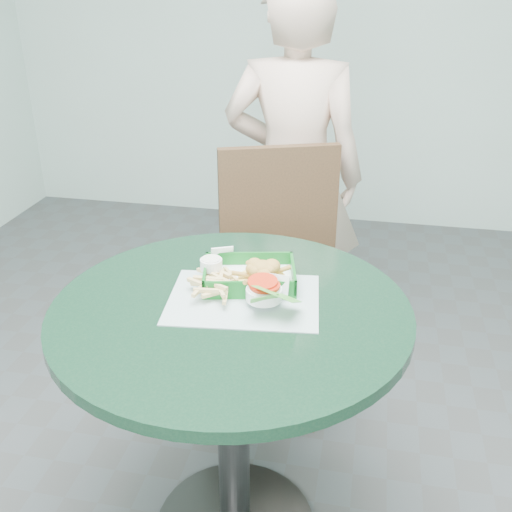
% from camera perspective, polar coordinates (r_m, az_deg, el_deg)
% --- Properties ---
extents(cafe_table, '(0.88, 0.88, 0.75)m').
position_cam_1_polar(cafe_table, '(1.57, -2.30, -10.70)').
color(cafe_table, '#363636').
rests_on(cafe_table, floor).
extents(dining_chair, '(0.45, 0.45, 0.93)m').
position_cam_1_polar(dining_chair, '(2.22, 1.62, -0.28)').
color(dining_chair, black).
rests_on(dining_chair, floor).
extents(diner_person, '(0.56, 0.37, 1.54)m').
position_cam_1_polar(diner_person, '(2.39, 3.59, 7.71)').
color(diner_person, beige).
rests_on(diner_person, floor).
extents(placemat, '(0.40, 0.31, 0.00)m').
position_cam_1_polar(placemat, '(1.49, -1.17, -4.79)').
color(placemat, '#9DB5B4').
rests_on(placemat, cafe_table).
extents(food_basket, '(0.23, 0.17, 0.05)m').
position_cam_1_polar(food_basket, '(1.56, -0.63, -2.79)').
color(food_basket, '#0C601B').
rests_on(food_basket, placemat).
extents(crab_sandwich, '(0.12, 0.12, 0.07)m').
position_cam_1_polar(crab_sandwich, '(1.51, 0.28, -2.39)').
color(crab_sandwich, '#F4CD5C').
rests_on(crab_sandwich, food_basket).
extents(fries_pile, '(0.13, 0.14, 0.05)m').
position_cam_1_polar(fries_pile, '(1.53, -4.03, -2.52)').
color(fries_pile, '#DCBD74').
rests_on(fries_pile, food_basket).
extents(sauce_ramekin, '(0.06, 0.06, 0.03)m').
position_cam_1_polar(sauce_ramekin, '(1.58, -4.00, -1.05)').
color(sauce_ramekin, white).
rests_on(sauce_ramekin, food_basket).
extents(garnish_cup, '(0.13, 0.13, 0.05)m').
position_cam_1_polar(garnish_cup, '(1.44, 0.07, -4.19)').
color(garnish_cup, white).
rests_on(garnish_cup, food_basket).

